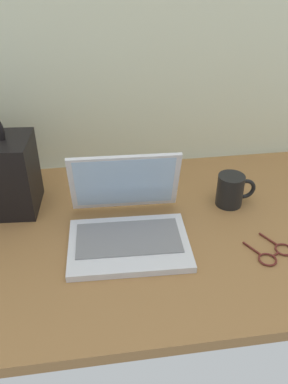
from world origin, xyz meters
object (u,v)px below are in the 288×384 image
at_px(coffee_mug, 231,190).
at_px(remote_control_near, 147,179).
at_px(eyeglasses, 275,253).
at_px(laptop, 127,222).

xyz_separation_m(coffee_mug, remote_control_near, (-0.23, 0.16, -0.04)).
bearing_deg(eyeglasses, remote_control_near, 123.90).
bearing_deg(coffee_mug, laptop, -161.60).
distance_m(laptop, coffee_mug, 0.34).
bearing_deg(laptop, eyeglasses, -19.79).
relative_size(remote_control_near, eyeglasses, 1.19).
bearing_deg(remote_control_near, eyeglasses, -56.10).
bearing_deg(remote_control_near, laptop, -109.53).
relative_size(laptop, coffee_mug, 2.70).
distance_m(coffee_mug, eyeglasses, 0.24).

